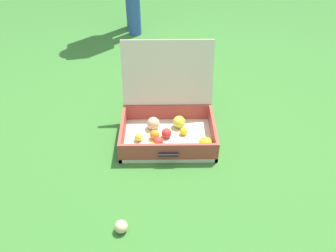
{
  "coord_description": "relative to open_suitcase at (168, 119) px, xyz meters",
  "views": [
    {
      "loc": [
        -0.07,
        -1.59,
        1.36
      ],
      "look_at": [
        -0.05,
        0.06,
        0.11
      ],
      "focal_mm": 37.68,
      "sensor_mm": 36.0,
      "label": 1
    }
  ],
  "objects": [
    {
      "name": "ground_plane",
      "position": [
        0.04,
        -0.12,
        -0.11
      ],
      "size": [
        16.0,
        16.0,
        0.0
      ],
      "primitive_type": "plane",
      "color": "#336B28"
    },
    {
      "name": "open_suitcase",
      "position": [
        0.0,
        0.0,
        0.0
      ],
      "size": [
        0.55,
        0.53,
        0.52
      ],
      "color": "beige",
      "rests_on": "ground"
    },
    {
      "name": "stray_ball_on_grass",
      "position": [
        -0.23,
        -0.71,
        -0.08
      ],
      "size": [
        0.06,
        0.06,
        0.06
      ],
      "primitive_type": "sphere",
      "color": "#D1B784",
      "rests_on": "ground"
    }
  ]
}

